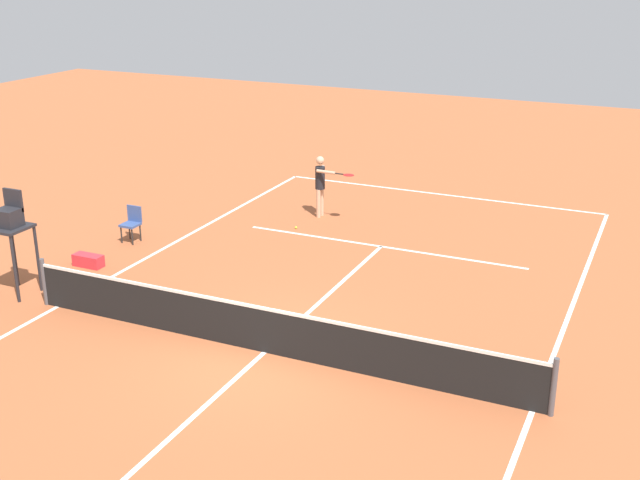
% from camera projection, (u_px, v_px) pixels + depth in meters
% --- Properties ---
extents(ground_plane, '(60.00, 60.00, 0.00)m').
position_uv_depth(ground_plane, '(265.00, 352.00, 15.53)').
color(ground_plane, '#AD5933').
extents(court_lines, '(10.34, 23.67, 0.01)m').
position_uv_depth(court_lines, '(265.00, 352.00, 15.53)').
color(court_lines, white).
rests_on(court_lines, ground).
extents(tennis_net, '(10.94, 0.10, 1.07)m').
position_uv_depth(tennis_net, '(264.00, 329.00, 15.36)').
color(tennis_net, '#4C4C51').
rests_on(tennis_net, ground).
extents(player_serving, '(1.30, 0.62, 1.80)m').
position_uv_depth(player_serving, '(322.00, 181.00, 23.09)').
color(player_serving, '#D8A884').
rests_on(player_serving, ground).
extents(tennis_ball, '(0.07, 0.07, 0.07)m').
position_uv_depth(tennis_ball, '(296.00, 228.00, 22.42)').
color(tennis_ball, '#CCE033').
rests_on(tennis_ball, ground).
extents(umpire_chair, '(0.80, 0.80, 2.41)m').
position_uv_depth(umpire_chair, '(10.00, 226.00, 17.67)').
color(umpire_chair, '#232328').
rests_on(umpire_chair, ground).
extents(courtside_chair_mid, '(0.44, 0.46, 0.95)m').
position_uv_depth(courtside_chair_mid, '(132.00, 222.00, 21.30)').
color(courtside_chair_mid, '#262626').
rests_on(courtside_chair_mid, ground).
extents(equipment_bag, '(0.76, 0.32, 0.30)m').
position_uv_depth(equipment_bag, '(88.00, 261.00, 19.71)').
color(equipment_bag, red).
rests_on(equipment_bag, ground).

